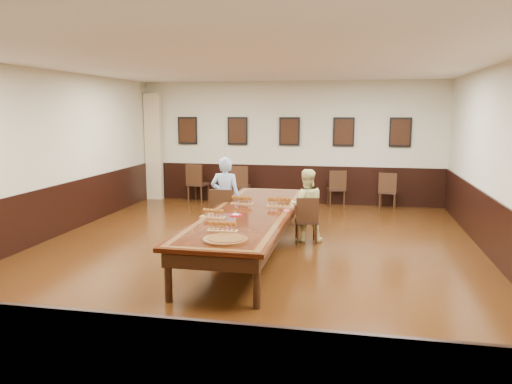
% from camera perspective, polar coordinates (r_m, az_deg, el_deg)
% --- Properties ---
extents(floor, '(8.00, 10.00, 0.02)m').
position_cam_1_polar(floor, '(8.64, -0.66, -7.15)').
color(floor, black).
rests_on(floor, ground).
extents(ceiling, '(8.00, 10.00, 0.02)m').
position_cam_1_polar(ceiling, '(8.32, -0.70, 14.63)').
color(ceiling, white).
rests_on(ceiling, floor).
extents(wall_back, '(8.00, 0.02, 3.20)m').
position_cam_1_polar(wall_back, '(13.25, 3.87, 5.65)').
color(wall_back, beige).
rests_on(wall_back, floor).
extents(wall_front, '(8.00, 0.02, 3.20)m').
position_cam_1_polar(wall_front, '(3.64, -17.44, -4.37)').
color(wall_front, beige).
rests_on(wall_front, floor).
extents(wall_left, '(0.02, 10.00, 3.20)m').
position_cam_1_polar(wall_left, '(9.97, -23.90, 3.69)').
color(wall_left, beige).
rests_on(wall_left, floor).
extents(wall_right, '(0.02, 10.00, 3.20)m').
position_cam_1_polar(wall_right, '(8.46, 26.97, 2.61)').
color(wall_right, beige).
rests_on(wall_right, floor).
extents(chair_man, '(0.47, 0.51, 0.98)m').
position_cam_1_polar(chair_man, '(9.60, -3.64, -2.43)').
color(chair_man, black).
rests_on(chair_man, floor).
extents(chair_woman, '(0.49, 0.52, 0.87)m').
position_cam_1_polar(chair_woman, '(9.33, 5.77, -3.13)').
color(chair_woman, black).
rests_on(chair_woman, floor).
extents(spare_chair_a, '(0.58, 0.61, 1.03)m').
position_cam_1_polar(spare_chair_a, '(13.53, -6.62, 1.06)').
color(spare_chair_a, black).
rests_on(spare_chair_a, floor).
extents(spare_chair_b, '(0.50, 0.54, 1.02)m').
position_cam_1_polar(spare_chair_b, '(13.12, -1.79, 0.83)').
color(spare_chair_b, black).
rests_on(spare_chair_b, floor).
extents(spare_chair_c, '(0.52, 0.55, 0.93)m').
position_cam_1_polar(spare_chair_c, '(13.04, 9.17, 0.48)').
color(spare_chair_c, black).
rests_on(spare_chair_c, floor).
extents(spare_chair_d, '(0.50, 0.53, 0.92)m').
position_cam_1_polar(spare_chair_d, '(12.89, 14.86, 0.16)').
color(spare_chair_d, black).
rests_on(spare_chair_d, floor).
extents(person_man, '(0.58, 0.39, 1.56)m').
position_cam_1_polar(person_man, '(9.64, -3.51, -0.61)').
color(person_man, '#5088CA').
rests_on(person_man, floor).
extents(person_woman, '(0.77, 0.65, 1.37)m').
position_cam_1_polar(person_woman, '(9.37, 5.74, -1.54)').
color(person_woman, '#EDE794').
rests_on(person_woman, floor).
extents(pink_phone, '(0.13, 0.14, 0.01)m').
position_cam_1_polar(pink_phone, '(8.49, 3.50, -2.13)').
color(pink_phone, '#E84D8E').
rests_on(pink_phone, conference_table).
extents(curtain, '(0.45, 0.18, 2.90)m').
position_cam_1_polar(curtain, '(14.07, -11.62, 5.08)').
color(curtain, '#C3B186').
rests_on(curtain, floor).
extents(wainscoting, '(8.00, 10.00, 1.00)m').
position_cam_1_polar(wainscoting, '(8.51, -0.67, -3.86)').
color(wainscoting, black).
rests_on(wainscoting, floor).
extents(conference_table, '(1.40, 5.00, 0.76)m').
position_cam_1_polar(conference_table, '(8.48, -0.67, -3.13)').
color(conference_table, black).
rests_on(conference_table, floor).
extents(posters, '(6.14, 0.04, 0.74)m').
position_cam_1_polar(posters, '(13.17, 3.84, 6.93)').
color(posters, black).
rests_on(posters, wall_back).
extents(flight_a, '(0.43, 0.20, 0.16)m').
position_cam_1_polar(flight_a, '(9.06, -1.62, -0.97)').
color(flight_a, '#A57845').
rests_on(flight_a, conference_table).
extents(flight_b, '(0.49, 0.20, 0.18)m').
position_cam_1_polar(flight_b, '(8.82, 2.77, -1.19)').
color(flight_b, '#A57845').
rests_on(flight_b, conference_table).
extents(flight_c, '(0.42, 0.18, 0.15)m').
position_cam_1_polar(flight_c, '(7.93, -4.95, -2.49)').
color(flight_c, '#A57845').
rests_on(flight_c, conference_table).
extents(flight_d, '(0.43, 0.13, 0.16)m').
position_cam_1_polar(flight_d, '(7.03, -3.85, -3.98)').
color(flight_d, '#A57845').
rests_on(flight_d, conference_table).
extents(red_plate_grp, '(0.21, 0.21, 0.03)m').
position_cam_1_polar(red_plate_grp, '(8.09, -2.32, -2.65)').
color(red_plate_grp, red).
rests_on(red_plate_grp, conference_table).
extents(carved_platter, '(0.61, 0.61, 0.05)m').
position_cam_1_polar(carved_platter, '(6.53, -3.50, -5.46)').
color(carved_platter, '#4F290F').
rests_on(carved_platter, conference_table).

